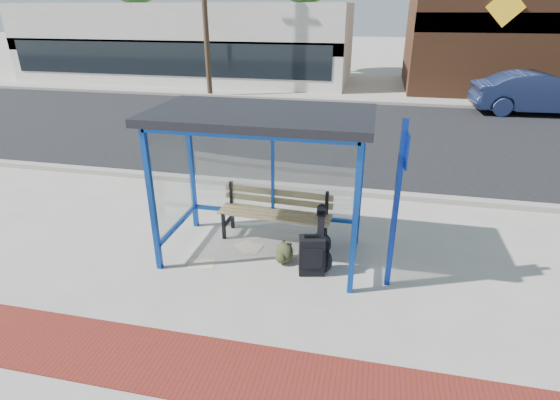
% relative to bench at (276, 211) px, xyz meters
% --- Properties ---
extents(ground, '(120.00, 120.00, 0.00)m').
position_rel_bench_xyz_m(ground, '(-0.08, -0.62, -0.53)').
color(ground, '#B2ADA0').
rests_on(ground, ground).
extents(brick_paver_strip, '(60.00, 1.00, 0.01)m').
position_rel_bench_xyz_m(brick_paver_strip, '(-0.08, -3.22, -0.52)').
color(brick_paver_strip, maroon).
rests_on(brick_paver_strip, ground).
extents(curb_near, '(60.00, 0.25, 0.12)m').
position_rel_bench_xyz_m(curb_near, '(-0.08, 2.28, -0.47)').
color(curb_near, gray).
rests_on(curb_near, ground).
extents(street_asphalt, '(60.00, 10.00, 0.00)m').
position_rel_bench_xyz_m(street_asphalt, '(-0.08, 7.38, -0.53)').
color(street_asphalt, black).
rests_on(street_asphalt, ground).
extents(curb_far, '(60.00, 0.25, 0.12)m').
position_rel_bench_xyz_m(curb_far, '(-0.08, 12.48, -0.47)').
color(curb_far, gray).
rests_on(curb_far, ground).
extents(far_sidewalk, '(60.00, 4.00, 0.01)m').
position_rel_bench_xyz_m(far_sidewalk, '(-0.08, 14.38, -0.52)').
color(far_sidewalk, '#B2ADA0').
rests_on(far_sidewalk, ground).
extents(bus_shelter, '(3.30, 1.80, 2.42)m').
position_rel_bench_xyz_m(bus_shelter, '(-0.08, -0.55, 1.54)').
color(bus_shelter, navy).
rests_on(bus_shelter, ground).
extents(storefront_white, '(18.00, 6.04, 4.00)m').
position_rel_bench_xyz_m(storefront_white, '(-9.08, 17.37, 1.47)').
color(storefront_white, silver).
rests_on(storefront_white, ground).
extents(storefront_brown, '(10.00, 7.08, 6.40)m').
position_rel_bench_xyz_m(storefront_brown, '(7.92, 17.88, 2.67)').
color(storefront_brown, '#59331E').
rests_on(storefront_brown, ground).
extents(bench, '(2.00, 0.59, 0.93)m').
position_rel_bench_xyz_m(bench, '(0.00, 0.00, 0.00)').
color(bench, black).
rests_on(bench, ground).
extents(guitar_bag, '(0.40, 0.15, 1.08)m').
position_rel_bench_xyz_m(guitar_bag, '(0.92, -0.94, -0.13)').
color(guitar_bag, black).
rests_on(guitar_bag, ground).
extents(suitcase, '(0.43, 0.33, 0.68)m').
position_rel_bench_xyz_m(suitcase, '(0.80, -1.00, -0.21)').
color(suitcase, black).
rests_on(suitcase, ground).
extents(backpack, '(0.36, 0.34, 0.36)m').
position_rel_bench_xyz_m(backpack, '(0.32, -0.80, -0.36)').
color(backpack, '#2F311B').
rests_on(backpack, ground).
extents(sign_post, '(0.11, 0.32, 2.52)m').
position_rel_bench_xyz_m(sign_post, '(1.96, -1.06, 0.89)').
color(sign_post, navy).
rests_on(sign_post, ground).
extents(newspaper_a, '(0.51, 0.50, 0.01)m').
position_rel_bench_xyz_m(newspaper_a, '(-0.41, -0.44, -0.53)').
color(newspaper_a, white).
rests_on(newspaper_a, ground).
extents(newspaper_b, '(0.48, 0.42, 0.01)m').
position_rel_bench_xyz_m(newspaper_b, '(-0.98, -1.11, -0.53)').
color(newspaper_b, white).
rests_on(newspaper_b, ground).
extents(newspaper_c, '(0.32, 0.39, 0.01)m').
position_rel_bench_xyz_m(newspaper_c, '(-0.29, -0.47, -0.53)').
color(newspaper_c, white).
rests_on(newspaper_c, ground).
extents(parked_car, '(4.88, 1.94, 1.58)m').
position_rel_bench_xyz_m(parked_car, '(7.62, 11.85, 0.26)').
color(parked_car, '#1C284F').
rests_on(parked_car, ground).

